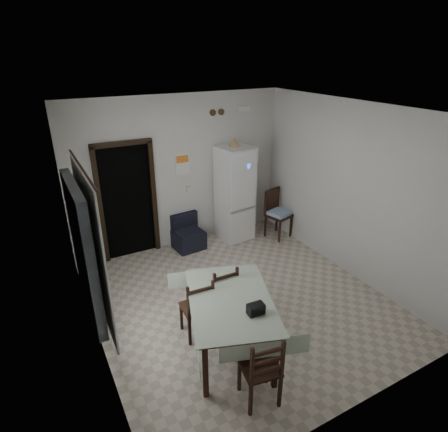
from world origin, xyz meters
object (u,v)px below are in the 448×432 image
object	(u,v)px
fridge	(235,194)
dining_chair_near_head	(260,367)
navy_seat	(188,233)
dining_table	(230,325)
dining_chair_far_left	(197,306)
corner_chair	(279,214)
dining_chair_far_right	(220,293)

from	to	relation	value
fridge	dining_chair_near_head	bearing A→B (deg)	-122.78
navy_seat	dining_table	world-z (taller)	dining_table
dining_chair_far_left	corner_chair	bearing A→B (deg)	-141.73
fridge	dining_chair_far_right	distance (m)	2.68
corner_chair	dining_chair_far_right	xyz separation A→B (m)	(-2.29, -1.76, -0.04)
dining_chair_near_head	dining_table	bearing A→B (deg)	-85.73
fridge	dining_table	size ratio (longest dim) A/B	1.25
navy_seat	dining_table	xyz separation A→B (m)	(-0.62, -2.78, 0.06)
corner_chair	dining_chair_far_right	distance (m)	2.89
dining_chair_far_left	fridge	bearing A→B (deg)	-126.02
corner_chair	dining_table	size ratio (longest dim) A/B	0.66
dining_table	navy_seat	bearing A→B (deg)	96.29
dining_chair_near_head	dining_chair_far_left	bearing A→B (deg)	-72.52
dining_table	corner_chair	bearing A→B (deg)	62.69
navy_seat	dining_table	distance (m)	2.85
dining_chair_far_right	fridge	bearing A→B (deg)	-123.26
corner_chair	dining_chair_far_left	distance (m)	3.29
navy_seat	dining_chair_near_head	distance (m)	3.65
dining_table	dining_chair_near_head	xyz separation A→B (m)	(-0.08, -0.80, 0.06)
dining_table	dining_chair_far_right	xyz separation A→B (m)	(0.17, 0.60, 0.06)
navy_seat	corner_chair	distance (m)	1.89
fridge	dining_chair_far_right	xyz separation A→B (m)	(-1.48, -2.18, -0.49)
fridge	dining_chair_far_left	size ratio (longest dim) A/B	2.08
dining_table	dining_chair_near_head	size ratio (longest dim) A/B	1.65
fridge	dining_chair_near_head	size ratio (longest dim) A/B	2.06
dining_table	dining_chair_far_right	bearing A→B (deg)	92.84
dining_chair_far_right	dining_chair_near_head	distance (m)	1.42
dining_table	dining_chair_far_right	world-z (taller)	dining_chair_far_right
corner_chair	dining_chair_near_head	world-z (taller)	corner_chair
dining_table	dining_chair_near_head	world-z (taller)	dining_chair_near_head
fridge	dining_chair_far_right	size ratio (longest dim) A/B	2.07
fridge	dining_chair_far_right	world-z (taller)	fridge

